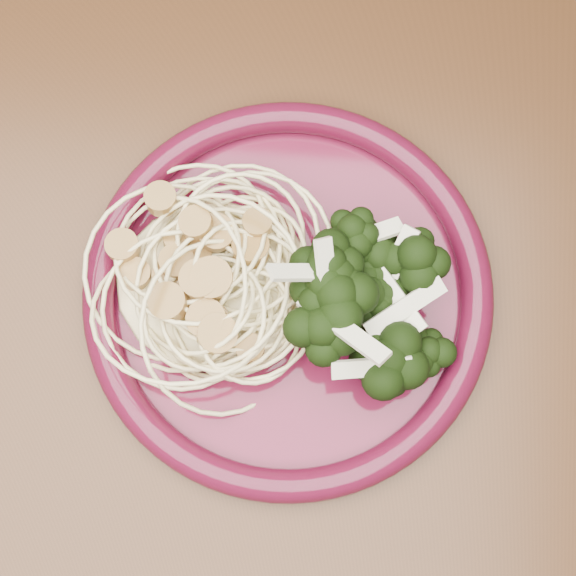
% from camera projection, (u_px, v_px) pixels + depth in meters
% --- Properties ---
extents(dining_table, '(1.20, 0.80, 0.75)m').
position_uv_depth(dining_table, '(192.00, 344.00, 0.58)').
color(dining_table, '#472814').
rests_on(dining_table, ground).
extents(dinner_plate, '(0.25, 0.25, 0.02)m').
position_uv_depth(dinner_plate, '(288.00, 292.00, 0.48)').
color(dinner_plate, '#530F25').
rests_on(dinner_plate, dining_table).
extents(spaghetti_pile, '(0.12, 0.11, 0.03)m').
position_uv_depth(spaghetti_pile, '(215.00, 281.00, 0.47)').
color(spaghetti_pile, '#F6E9A9').
rests_on(spaghetti_pile, dinner_plate).
extents(scallop_cluster, '(0.12, 0.12, 0.04)m').
position_uv_depth(scallop_cluster, '(210.00, 266.00, 0.44)').
color(scallop_cluster, '#A77E3C').
rests_on(scallop_cluster, spaghetti_pile).
extents(broccoli_pile, '(0.08, 0.13, 0.05)m').
position_uv_depth(broccoli_pile, '(379.00, 294.00, 0.46)').
color(broccoli_pile, black).
rests_on(broccoli_pile, dinner_plate).
extents(onion_garnish, '(0.06, 0.09, 0.05)m').
position_uv_depth(onion_garnish, '(385.00, 282.00, 0.43)').
color(onion_garnish, beige).
rests_on(onion_garnish, broccoli_pile).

